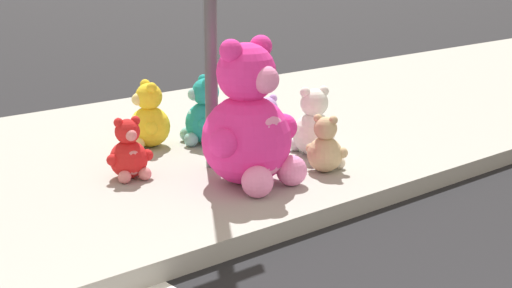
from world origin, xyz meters
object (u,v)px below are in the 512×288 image
Objects in this scene: plush_teal at (204,116)px; plush_white at (313,127)px; plush_lavender at (266,127)px; plush_red at (129,154)px; plush_tan at (326,149)px; plush_pink_large at (250,127)px; plush_yellow at (148,121)px.

plush_white is at bearing -61.93° from plush_teal.
plush_lavender is 0.48m from plush_white.
plush_red is 1.65m from plush_tan.
plush_pink_large is at bearing -111.24° from plush_teal.
plush_yellow is at bearing 154.65° from plush_teal.
plush_lavender is 0.98× the size of plush_red.
plush_red reaches higher than plush_lavender.
plush_pink_large reaches higher than plush_teal.
plush_yellow is at bearing 129.95° from plush_white.
plush_tan is at bearing -33.87° from plush_red.
plush_pink_large is at bearing 167.96° from plush_tan.
plush_tan is at bearing -96.98° from plush_lavender.
plush_red is (-0.66, 0.77, -0.27)m from plush_pink_large.
plush_yellow is 1.80m from plush_tan.
plush_red reaches higher than plush_tan.
plush_teal is (-0.33, 0.53, 0.06)m from plush_lavender.
plush_white is at bearing 56.88° from plush_tan.
plush_lavender is at bearing 41.86° from plush_pink_large.
plush_yellow reaches higher than plush_lavender.
plush_pink_large is at bearing -49.50° from plush_red.
plush_white is at bearing 16.49° from plush_pink_large.
plush_white is (0.19, -0.44, 0.05)m from plush_lavender.
plush_lavender is at bearing 112.89° from plush_white.
plush_white reaches higher than plush_yellow.
plush_tan is at bearing -66.71° from plush_yellow.
plush_pink_large is 1.82× the size of plush_teal.
plush_lavender is 0.63m from plush_teal.
plush_teal is (0.49, 1.27, -0.21)m from plush_pink_large.
plush_pink_large is 2.33× the size of plush_lavender.
plush_teal is (-0.52, 0.97, 0.01)m from plush_white.
plush_white reaches higher than plush_tan.
plush_white is (0.29, 0.45, 0.06)m from plush_tan.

